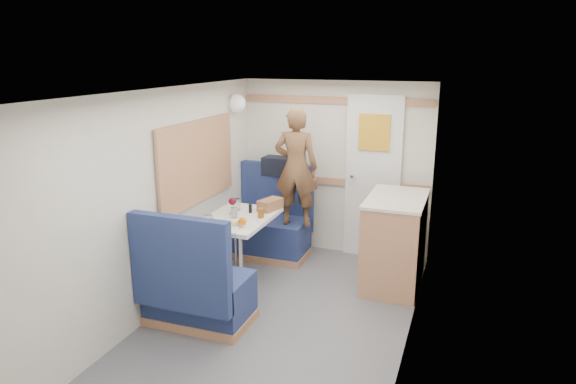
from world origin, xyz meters
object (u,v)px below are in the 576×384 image
at_px(duffel_bag, 282,166).
at_px(bread_loaf, 270,205).
at_px(bench_near, 196,293).
at_px(tumbler_left, 209,221).
at_px(orange_fruit, 242,221).
at_px(pepper_grinder, 250,208).
at_px(galley_counter, 394,240).
at_px(bench_far, 271,230).
at_px(person, 296,167).
at_px(dome_light, 237,103).
at_px(wine_glass, 232,202).
at_px(salt_grinder, 234,212).
at_px(cheese_block, 233,223).
at_px(tumbler_mid, 237,204).
at_px(tray, 226,228).
at_px(beer_glass, 261,213).
at_px(tumbler_right, 234,213).
at_px(dinette_table, 238,232).

xyz_separation_m(duffel_bag, bread_loaf, (0.16, -0.78, -0.23)).
height_order(bench_near, tumbler_left, bench_near).
height_order(bench_near, bread_loaf, bench_near).
height_order(orange_fruit, pepper_grinder, orange_fruit).
bearing_deg(galley_counter, duffel_bag, 158.10).
height_order(bench_far, person, person).
height_order(dome_light, orange_fruit, dome_light).
bearing_deg(orange_fruit, duffel_bag, 95.05).
distance_m(galley_counter, tumbler_left, 1.86).
height_order(wine_glass, pepper_grinder, wine_glass).
height_order(person, orange_fruit, person).
relative_size(pepper_grinder, salt_grinder, 1.00).
bearing_deg(dome_light, cheese_block, -67.47).
distance_m(bench_near, dome_light, 2.28).
height_order(tumbler_left, tumbler_mid, tumbler_mid).
bearing_deg(tray, beer_glass, 67.02).
bearing_deg(beer_glass, tumbler_right, -160.80).
bearing_deg(duffel_bag, bench_far, -98.63).
bearing_deg(cheese_block, tumbler_left, -152.87).
xyz_separation_m(galley_counter, pepper_grinder, (-1.41, -0.38, 0.30)).
relative_size(cheese_block, pepper_grinder, 1.15).
xyz_separation_m(tumbler_mid, salt_grinder, (0.08, -0.22, -0.01)).
relative_size(bench_near, cheese_block, 10.00).
relative_size(tray, wine_glass, 1.86).
bearing_deg(tumbler_left, tray, 5.44).
bearing_deg(wine_glass, bread_loaf, 40.21).
height_order(dinette_table, beer_glass, beer_glass).
distance_m(tray, tumbler_left, 0.18).
distance_m(tumbler_mid, bread_loaf, 0.35).
relative_size(bench_near, beer_glass, 10.76).
bearing_deg(bench_near, galley_counter, 43.94).
xyz_separation_m(dome_light, wine_glass, (0.29, -0.77, -0.91)).
height_order(bench_far, tumbler_mid, bench_far).
xyz_separation_m(beer_glass, bread_loaf, (-0.02, 0.28, 0.01)).
distance_m(orange_fruit, pepper_grinder, 0.44).
bearing_deg(bench_near, person, 77.64).
xyz_separation_m(dome_light, duffel_bag, (0.44, 0.27, -0.74)).
bearing_deg(bench_near, tumbler_right, 91.48).
xyz_separation_m(bench_far, tumbler_right, (-0.02, -0.90, 0.47)).
distance_m(tray, tumbler_right, 0.34).
relative_size(wine_glass, tumbler_left, 1.43).
bearing_deg(bench_near, tumbler_left, 103.56).
relative_size(tray, orange_fruit, 4.04).
height_order(tumbler_mid, salt_grinder, tumbler_mid).
distance_m(duffel_bag, tumbler_mid, 0.95).
relative_size(duffel_bag, tray, 1.43).
distance_m(duffel_bag, beer_glass, 1.11).
height_order(dome_light, person, dome_light).
bearing_deg(dome_light, bread_loaf, -40.53).
bearing_deg(salt_grinder, cheese_block, -67.61).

